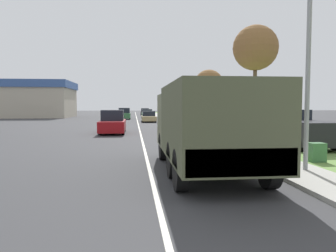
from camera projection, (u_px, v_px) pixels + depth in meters
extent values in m
plane|color=#38383A|center=(138.00, 122.00, 40.92)|extent=(180.00, 180.00, 0.00)
cube|color=silver|center=(138.00, 122.00, 40.91)|extent=(0.12, 120.00, 0.00)
cube|color=#ADAAA3|center=(173.00, 121.00, 41.38)|extent=(1.80, 120.00, 0.12)
cube|color=#6B9347|center=(207.00, 122.00, 41.85)|extent=(7.00, 120.00, 0.02)
cube|color=#606647|center=(192.00, 120.00, 12.75)|extent=(2.55, 1.95, 1.97)
cube|color=#4C5138|center=(214.00, 122.00, 9.28)|extent=(2.55, 5.02, 2.15)
cube|color=#606647|center=(242.00, 162.00, 6.88)|extent=(2.42, 0.10, 0.60)
cube|color=red|center=(197.00, 154.00, 6.75)|extent=(0.12, 0.06, 0.12)
cube|color=red|center=(286.00, 152.00, 6.95)|extent=(0.12, 0.06, 0.12)
cylinder|color=black|center=(163.00, 146.00, 12.59)|extent=(0.30, 1.05, 1.05)
cylinder|color=black|center=(220.00, 146.00, 12.83)|extent=(0.30, 1.05, 1.05)
cylinder|color=black|center=(181.00, 170.00, 7.98)|extent=(0.30, 1.05, 1.05)
cylinder|color=black|center=(269.00, 168.00, 8.22)|extent=(0.30, 1.05, 1.05)
cylinder|color=black|center=(173.00, 160.00, 9.48)|extent=(0.30, 1.05, 1.05)
cylinder|color=black|center=(248.00, 158.00, 9.72)|extent=(0.30, 1.05, 1.05)
cube|color=maroon|center=(113.00, 126.00, 24.64)|extent=(1.83, 4.89, 0.78)
cube|color=black|center=(113.00, 115.00, 24.68)|extent=(1.61, 2.20, 0.79)
cylinder|color=black|center=(104.00, 128.00, 26.12)|extent=(0.20, 0.64, 0.64)
cylinder|color=black|center=(124.00, 127.00, 26.29)|extent=(0.20, 0.64, 0.64)
cylinder|color=black|center=(100.00, 131.00, 23.01)|extent=(0.20, 0.64, 0.64)
cylinder|color=black|center=(123.00, 130.00, 23.18)|extent=(0.20, 0.64, 0.64)
cube|color=tan|center=(149.00, 118.00, 41.38)|extent=(1.75, 4.49, 0.58)
cube|color=black|center=(149.00, 113.00, 41.44)|extent=(1.54, 2.02, 0.62)
cylinder|color=black|center=(142.00, 119.00, 42.74)|extent=(0.20, 0.64, 0.64)
cylinder|color=black|center=(154.00, 119.00, 42.90)|extent=(0.20, 0.64, 0.64)
cylinder|color=black|center=(143.00, 120.00, 39.89)|extent=(0.20, 0.64, 0.64)
cylinder|color=black|center=(156.00, 120.00, 40.05)|extent=(0.20, 0.64, 0.64)
cube|color=#336B3D|center=(124.00, 115.00, 49.61)|extent=(1.85, 3.97, 0.76)
cube|color=black|center=(124.00, 110.00, 49.64)|extent=(1.62, 1.79, 0.77)
cylinder|color=black|center=(119.00, 117.00, 50.80)|extent=(0.20, 0.64, 0.64)
cylinder|color=black|center=(130.00, 117.00, 50.97)|extent=(0.20, 0.64, 0.64)
cylinder|color=black|center=(118.00, 117.00, 48.28)|extent=(0.20, 0.64, 0.64)
cylinder|color=black|center=(130.00, 117.00, 48.45)|extent=(0.20, 0.64, 0.64)
cube|color=#336B3D|center=(147.00, 115.00, 57.52)|extent=(1.87, 4.84, 0.60)
cube|color=black|center=(147.00, 111.00, 57.57)|extent=(1.65, 2.18, 0.64)
cylinder|color=black|center=(142.00, 115.00, 58.98)|extent=(0.20, 0.64, 0.64)
cylinder|color=black|center=(151.00, 115.00, 59.15)|extent=(0.20, 0.64, 0.64)
cylinder|color=black|center=(143.00, 116.00, 55.90)|extent=(0.20, 0.64, 0.64)
cylinder|color=black|center=(152.00, 116.00, 56.08)|extent=(0.20, 0.64, 0.64)
cube|color=black|center=(145.00, 113.00, 70.45)|extent=(1.82, 4.78, 0.63)
cube|color=black|center=(145.00, 110.00, 70.51)|extent=(1.60, 2.15, 0.66)
cylinder|color=black|center=(141.00, 113.00, 71.90)|extent=(0.20, 0.64, 0.64)
cylinder|color=black|center=(148.00, 113.00, 72.07)|extent=(0.20, 0.64, 0.64)
cylinder|color=black|center=(141.00, 114.00, 68.86)|extent=(0.20, 0.64, 0.64)
cylinder|color=black|center=(149.00, 114.00, 69.03)|extent=(0.20, 0.64, 0.64)
cube|color=black|center=(299.00, 132.00, 16.51)|extent=(1.95, 5.09, 0.97)
cube|color=black|center=(286.00, 115.00, 17.92)|extent=(1.80, 2.14, 0.65)
cube|color=black|center=(311.00, 123.00, 15.41)|extent=(1.95, 2.95, 0.12)
cylinder|color=black|center=(269.00, 136.00, 18.11)|extent=(0.24, 0.76, 0.76)
cylinder|color=black|center=(299.00, 136.00, 18.28)|extent=(0.24, 0.76, 0.76)
cylinder|color=black|center=(300.00, 143.00, 14.77)|extent=(0.24, 0.76, 0.76)
cylinder|color=black|center=(335.00, 143.00, 14.95)|extent=(0.24, 0.76, 0.76)
cylinder|color=gray|center=(309.00, 31.00, 9.81)|extent=(0.14, 0.14, 8.44)
cylinder|color=brown|center=(255.00, 97.00, 23.99)|extent=(0.28, 0.28, 5.35)
sphere|color=brown|center=(255.00, 48.00, 23.76)|extent=(3.27, 3.27, 3.27)
cylinder|color=#4C3D2D|center=(209.00, 108.00, 37.19)|extent=(0.27, 0.27, 3.54)
sphere|color=brown|center=(209.00, 84.00, 37.02)|extent=(3.33, 3.33, 3.33)
cube|color=#3D7042|center=(317.00, 152.00, 12.05)|extent=(0.55, 0.45, 0.70)
cube|color=#B2A893|center=(31.00, 103.00, 57.30)|extent=(13.57, 11.67, 5.00)
cube|color=#385693|center=(31.00, 85.00, 57.11)|extent=(14.11, 12.13, 1.25)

